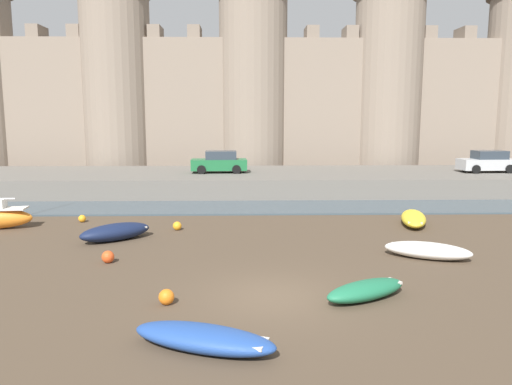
{
  "coord_description": "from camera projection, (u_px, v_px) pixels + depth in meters",
  "views": [
    {
      "loc": [
        -0.89,
        -14.86,
        5.56
      ],
      "look_at": [
        -0.4,
        5.15,
        2.5
      ],
      "focal_mm": 35.0,
      "sensor_mm": 36.0,
      "label": 1
    }
  ],
  "objects": [
    {
      "name": "mooring_buoy_near_shore",
      "position": [
        108.0,
        257.0,
        19.08
      ],
      "size": [
        0.48,
        0.48,
        0.48
      ],
      "primitive_type": "sphere",
      "color": "#E04C1E",
      "rests_on": "ground"
    },
    {
      "name": "mooring_buoy_off_centre",
      "position": [
        166.0,
        297.0,
        14.85
      ],
      "size": [
        0.47,
        0.47,
        0.47
      ],
      "primitive_type": "sphere",
      "color": "orange",
      "rests_on": "ground"
    },
    {
      "name": "water_channel",
      "position": [
        259.0,
        207.0,
        30.49
      ],
      "size": [
        80.0,
        4.5,
        0.1
      ],
      "primitive_type": "cube",
      "color": "#3D4C56",
      "rests_on": "ground"
    },
    {
      "name": "rowboat_midflat_left",
      "position": [
        366.0,
        290.0,
        15.29
      ],
      "size": [
        3.06,
        2.32,
        0.57
      ],
      "color": "#1E6B47",
      "rests_on": "ground"
    },
    {
      "name": "rowboat_near_channel_left",
      "position": [
        116.0,
        232.0,
        22.54
      ],
      "size": [
        3.31,
        2.91,
        0.78
      ],
      "color": "#141E3D",
      "rests_on": "ground"
    },
    {
      "name": "rowboat_foreground_right",
      "position": [
        427.0,
        250.0,
        19.71
      ],
      "size": [
        3.55,
        2.52,
        0.63
      ],
      "color": "silver",
      "rests_on": "ground"
    },
    {
      "name": "ground_plane",
      "position": [
        273.0,
        296.0,
        15.55
      ],
      "size": [
        160.0,
        160.0,
        0.0
      ],
      "primitive_type": "plane",
      "color": "#4C3D2D"
    },
    {
      "name": "rowboat_midflat_right",
      "position": [
        204.0,
        338.0,
        11.95
      ],
      "size": [
        3.82,
        2.33,
        0.59
      ],
      "color": "#234793",
      "rests_on": "ground"
    },
    {
      "name": "mooring_buoy_near_channel",
      "position": [
        177.0,
        226.0,
        24.59
      ],
      "size": [
        0.43,
        0.43,
        0.43
      ],
      "primitive_type": "sphere",
      "color": "orange",
      "rests_on": "ground"
    },
    {
      "name": "car_quay_west",
      "position": [
        488.0,
        162.0,
        37.25
      ],
      "size": [
        4.17,
        2.02,
        1.62
      ],
      "color": "#B2B5B7",
      "rests_on": "quay_road"
    },
    {
      "name": "castle",
      "position": [
        253.0,
        91.0,
        45.78
      ],
      "size": [
        56.58,
        6.89,
        20.2
      ],
      "color": "gray",
      "rests_on": "ground"
    },
    {
      "name": "quay_road",
      "position": [
        256.0,
        181.0,
        37.56
      ],
      "size": [
        61.69,
        10.0,
        1.42
      ],
      "primitive_type": "cube",
      "color": "#666059",
      "rests_on": "ground"
    },
    {
      "name": "car_quay_centre_east",
      "position": [
        220.0,
        162.0,
        36.99
      ],
      "size": [
        4.17,
        2.02,
        1.62
      ],
      "color": "#1E6638",
      "rests_on": "quay_road"
    },
    {
      "name": "mooring_buoy_mid_mud",
      "position": [
        82.0,
        219.0,
        26.43
      ],
      "size": [
        0.39,
        0.39,
        0.39
      ],
      "primitive_type": "sphere",
      "color": "orange",
      "rests_on": "ground"
    },
    {
      "name": "rowboat_midflat_centre",
      "position": [
        413.0,
        218.0,
        25.89
      ],
      "size": [
        2.23,
        4.06,
        0.64
      ],
      "color": "yellow",
      "rests_on": "ground"
    }
  ]
}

